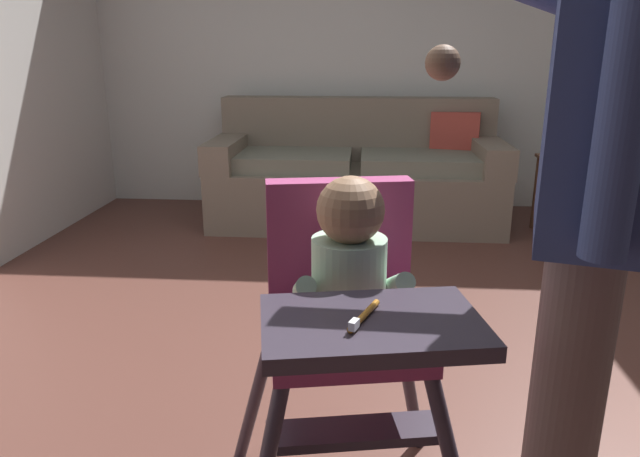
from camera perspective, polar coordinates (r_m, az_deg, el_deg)
name	(u,v)px	position (r m, az deg, el deg)	size (l,w,h in m)	color
ground	(357,388)	(2.32, 3.60, -15.29)	(5.73, 6.89, 0.10)	brown
wall_far	(366,28)	(4.64, 4.57, 18.95)	(4.93, 0.06, 2.70)	silver
couch	(357,175)	(4.21, 3.64, 5.20)	(2.02, 0.86, 0.86)	#7B6E5E
high_chair	(347,298)	(1.36, 2.68, -6.78)	(0.70, 0.80, 0.94)	#372F3C
adult_standing	(590,190)	(1.23, 24.90, 3.40)	(0.50, 0.58, 1.65)	#6C5A55
side_table	(572,180)	(4.15, 23.44, 4.37)	(0.40, 0.40, 0.52)	brown
sippy_cup	(574,151)	(4.12, 23.55, 6.96)	(0.07, 0.07, 0.10)	#D13D33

